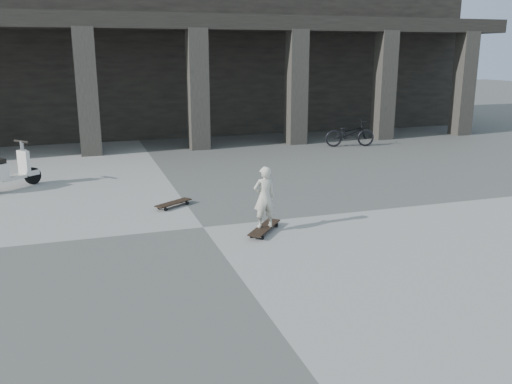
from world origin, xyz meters
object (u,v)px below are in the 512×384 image
object	(u,v)px
longboard	(264,228)
bicycle	(350,133)
skateboard_spare	(173,203)
child	(265,197)
scooter	(0,173)

from	to	relation	value
longboard	bicycle	distance (m)	9.91
skateboard_spare	bicycle	xyz separation A→B (m)	(7.22, 5.74, 0.38)
longboard	skateboard_spare	bearing A→B (deg)	70.73
child	bicycle	distance (m)	9.90
skateboard_spare	scooter	world-z (taller)	scooter
bicycle	scooter	bearing A→B (deg)	117.15
scooter	longboard	bearing A→B (deg)	-84.56
skateboard_spare	child	world-z (taller)	child
longboard	skateboard_spare	world-z (taller)	same
bicycle	longboard	bearing A→B (deg)	154.54
skateboard_spare	longboard	bearing A→B (deg)	-92.86
child	skateboard_spare	bearing A→B (deg)	-61.39
skateboard_spare	bicycle	size ratio (longest dim) A/B	0.50
scooter	bicycle	size ratio (longest dim) A/B	0.77
scooter	bicycle	distance (m)	11.35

